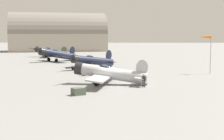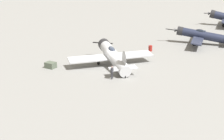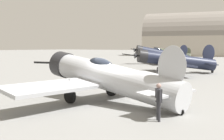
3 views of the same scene
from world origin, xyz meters
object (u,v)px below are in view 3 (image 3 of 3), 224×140
airplane_far_line (160,54)px  ground_crew_mechanic (159,98)px  airplane_mid_apron (174,60)px  airplane_outer_stand (170,53)px  airplane_foreground (105,77)px  fuel_drum (125,77)px

airplane_far_line → ground_crew_mechanic: airplane_far_line is taller
airplane_mid_apron → airplane_outer_stand: bearing=-109.9°
airplane_foreground → airplane_far_line: 36.92m
airplane_foreground → airplane_outer_stand: bearing=-61.8°
airplane_foreground → fuel_drum: bearing=-56.5°
fuel_drum → airplane_mid_apron: bearing=-90.6°
airplane_foreground → ground_crew_mechanic: 4.86m
airplane_mid_apron → airplane_far_line: (9.64, -16.02, 0.16)m
airplane_far_line → airplane_outer_stand: airplane_far_line is taller
airplane_mid_apron → ground_crew_mechanic: 22.09m
airplane_mid_apron → fuel_drum: 10.05m
airplane_mid_apron → airplane_far_line: bearing=-103.9°
airplane_outer_stand → fuel_drum: airplane_outer_stand is taller
airplane_far_line → fuel_drum: bearing=67.9°
airplane_mid_apron → ground_crew_mechanic: (-8.27, 20.47, -0.54)m
airplane_far_line → fuel_drum: airplane_far_line is taller
airplane_mid_apron → fuel_drum: size_ratio=10.82×
airplane_foreground → airplane_mid_apron: size_ratio=1.24×
airplane_far_line → fuel_drum: (-9.54, 26.01, -1.21)m
airplane_foreground → airplane_mid_apron: 18.73m
ground_crew_mechanic → fuel_drum: size_ratio=1.83×
airplane_outer_stand → ground_crew_mechanic: size_ratio=8.10×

